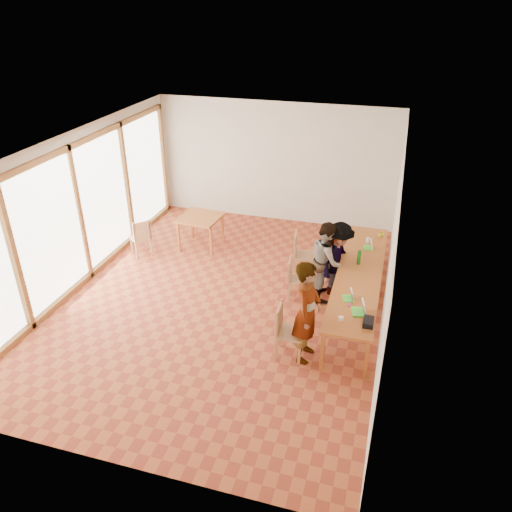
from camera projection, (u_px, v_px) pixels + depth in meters
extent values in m
plane|color=#A14926|center=(224.00, 298.00, 9.70)|extent=(8.00, 8.00, 0.00)
cube|color=beige|center=(276.00, 163.00, 12.37)|extent=(6.00, 0.10, 3.00)
cube|color=beige|center=(101.00, 374.00, 5.61)|extent=(6.00, 0.10, 3.00)
cube|color=beige|center=(392.00, 250.00, 8.25)|extent=(0.10, 8.00, 3.00)
cube|color=white|center=(78.00, 211.00, 9.72)|extent=(0.10, 8.00, 3.00)
cube|color=white|center=(218.00, 146.00, 8.27)|extent=(6.00, 8.00, 0.04)
cube|color=#A25724|center=(359.00, 273.00, 9.12)|extent=(0.80, 4.00, 0.05)
cube|color=#A25724|center=(322.00, 351.00, 7.74)|extent=(0.06, 0.06, 0.70)
cube|color=#A25724|center=(351.00, 243.00, 11.02)|extent=(0.06, 0.06, 0.70)
cube|color=#A25724|center=(366.00, 359.00, 7.57)|extent=(0.06, 0.06, 0.70)
cube|color=#A25724|center=(383.00, 247.00, 10.85)|extent=(0.06, 0.06, 0.70)
cube|color=#A25724|center=(200.00, 217.00, 11.34)|extent=(0.90, 0.90, 0.05)
cube|color=#A25724|center=(179.00, 237.00, 11.28)|extent=(0.05, 0.05, 0.70)
cube|color=#A25724|center=(192.00, 224.00, 11.94)|extent=(0.05, 0.05, 0.70)
cube|color=#A25724|center=(211.00, 242.00, 11.09)|extent=(0.05, 0.05, 0.70)
cube|color=#A25724|center=(223.00, 228.00, 11.75)|extent=(0.05, 0.05, 0.70)
cube|color=tan|center=(290.00, 333.00, 8.01)|extent=(0.44, 0.44, 0.04)
cube|color=tan|center=(279.00, 319.00, 7.94)|extent=(0.06, 0.43, 0.45)
cube|color=tan|center=(298.00, 279.00, 9.59)|extent=(0.42, 0.42, 0.04)
cube|color=tan|center=(290.00, 269.00, 9.51)|extent=(0.09, 0.38, 0.39)
cube|color=tan|center=(304.00, 256.00, 10.30)|extent=(0.50, 0.50, 0.04)
cube|color=tan|center=(295.00, 244.00, 10.21)|extent=(0.11, 0.44, 0.46)
cube|color=tan|center=(335.00, 253.00, 10.47)|extent=(0.43, 0.43, 0.04)
cube|color=tan|center=(328.00, 242.00, 10.42)|extent=(0.06, 0.40, 0.42)
cube|color=tan|center=(141.00, 237.00, 11.14)|extent=(0.58, 0.58, 0.04)
cube|color=tan|center=(142.00, 231.00, 10.89)|extent=(0.31, 0.32, 0.43)
imported|color=gray|center=(307.00, 312.00, 7.77)|extent=(0.46, 0.66, 1.75)
imported|color=gray|center=(327.00, 260.00, 9.44)|extent=(0.71, 0.84, 1.56)
imported|color=gray|center=(338.00, 260.00, 9.50)|extent=(0.88, 1.12, 1.52)
cube|color=#4AD236|center=(358.00, 312.00, 7.96)|extent=(0.24, 0.30, 0.03)
cube|color=white|center=(364.00, 307.00, 7.91)|extent=(0.13, 0.25, 0.22)
cube|color=#4AD236|center=(347.00, 299.00, 8.31)|extent=(0.20, 0.25, 0.02)
cube|color=white|center=(352.00, 295.00, 8.27)|extent=(0.11, 0.21, 0.18)
cube|color=#4AD236|center=(367.00, 248.00, 9.94)|extent=(0.18, 0.24, 0.02)
cube|color=white|center=(372.00, 244.00, 9.89)|extent=(0.09, 0.21, 0.18)
imported|color=gold|center=(381.00, 235.00, 10.39)|extent=(0.14, 0.14, 0.09)
cylinder|color=#17661C|center=(359.00, 257.00, 9.31)|extent=(0.07, 0.07, 0.28)
cylinder|color=silver|center=(368.00, 240.00, 10.18)|extent=(0.07, 0.07, 0.09)
cylinder|color=white|center=(341.00, 318.00, 7.78)|extent=(0.08, 0.08, 0.06)
cube|color=#BA3261|center=(349.00, 305.00, 8.16)|extent=(0.05, 0.10, 0.01)
cube|color=black|center=(368.00, 322.00, 7.67)|extent=(0.16, 0.26, 0.09)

